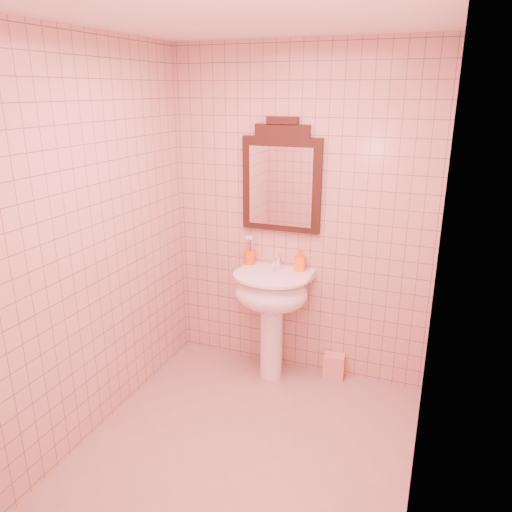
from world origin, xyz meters
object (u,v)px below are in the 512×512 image
at_px(soap_dispenser, 300,260).
at_px(mirror, 281,180).
at_px(pedestal_sink, 271,300).
at_px(towel, 334,366).
at_px(toothbrush_cup, 250,257).

bearing_deg(soap_dispenser, mirror, 164.99).
distance_m(pedestal_sink, mirror, 0.90).
bearing_deg(mirror, towel, -3.96).
xyz_separation_m(toothbrush_cup, towel, (0.71, 0.00, -0.82)).
bearing_deg(soap_dispenser, towel, 0.61).
distance_m(soap_dispenser, towel, 0.90).
bearing_deg(pedestal_sink, towel, 19.78).
height_order(pedestal_sink, mirror, mirror).
distance_m(pedestal_sink, towel, 0.75).
distance_m(toothbrush_cup, soap_dispenser, 0.41).
xyz_separation_m(toothbrush_cup, soap_dispenser, (0.41, -0.01, 0.02)).
xyz_separation_m(pedestal_sink, mirror, (-0.00, 0.20, 0.87)).
bearing_deg(mirror, soap_dispenser, -13.73).
distance_m(mirror, towel, 1.51).
bearing_deg(towel, soap_dispenser, -178.10).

